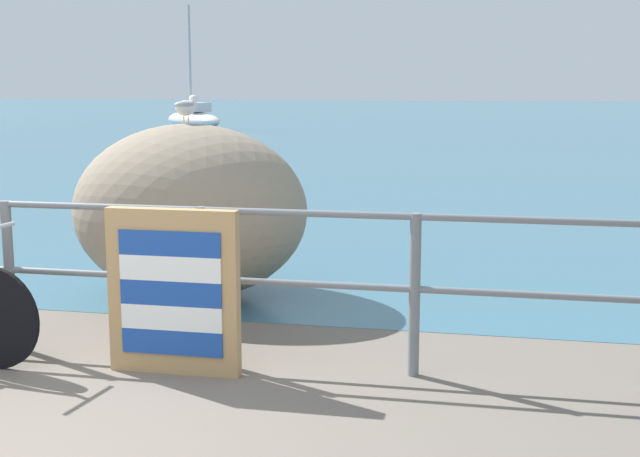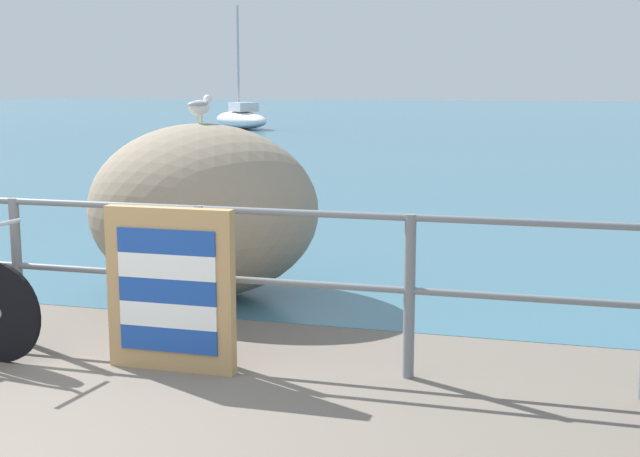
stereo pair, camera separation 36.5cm
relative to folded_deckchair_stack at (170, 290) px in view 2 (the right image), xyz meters
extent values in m
cube|color=#6B6056|center=(-0.59, 18.34, -0.57)|extent=(120.00, 120.00, 0.10)
cube|color=#38667A|center=(-0.59, 46.21, -0.52)|extent=(120.00, 90.00, 0.01)
cylinder|color=slate|center=(-1.28, 0.25, -0.01)|extent=(0.07, 0.07, 1.02)
cylinder|color=slate|center=(0.10, 0.25, -0.01)|extent=(0.07, 0.07, 1.02)
cylinder|color=slate|center=(1.47, 0.25, -0.01)|extent=(0.07, 0.07, 1.02)
cylinder|color=slate|center=(-0.59, 0.25, 0.48)|extent=(9.62, 0.04, 0.04)
cylinder|color=slate|center=(-0.59, 0.25, 0.03)|extent=(9.62, 0.04, 0.04)
cube|color=tan|center=(0.00, 0.00, 0.00)|extent=(0.84, 0.09, 1.04)
cube|color=#1E479E|center=(0.00, -0.05, -0.31)|extent=(0.66, 0.01, 0.16)
cube|color=white|center=(0.00, -0.05, -0.16)|extent=(0.66, 0.01, 0.16)
cube|color=#1E479E|center=(0.00, -0.05, 0.00)|extent=(0.66, 0.01, 0.16)
cube|color=white|center=(0.00, -0.05, 0.16)|extent=(0.66, 0.01, 0.16)
cube|color=#1E479E|center=(0.00, -0.05, 0.31)|extent=(0.66, 0.01, 0.16)
ellipsoid|color=gray|center=(-0.58, 1.89, 0.21)|extent=(1.99, 1.67, 1.47)
cylinder|color=gold|center=(-0.66, 1.99, 0.98)|extent=(0.01, 0.01, 0.06)
cylinder|color=gold|center=(-0.61, 1.98, 0.98)|extent=(0.01, 0.01, 0.06)
ellipsoid|color=white|center=(-0.64, 1.98, 1.07)|extent=(0.16, 0.28, 0.13)
ellipsoid|color=#9E9EA3|center=(-0.64, 1.96, 1.10)|extent=(0.17, 0.26, 0.06)
sphere|color=white|center=(-0.61, 2.10, 1.14)|extent=(0.08, 0.08, 0.08)
cone|color=gold|center=(-0.60, 2.15, 1.14)|extent=(0.03, 0.05, 0.02)
ellipsoid|color=white|center=(-10.22, 28.20, -0.16)|extent=(3.93, 4.12, 0.70)
cube|color=silver|center=(-10.01, 27.98, 0.37)|extent=(1.47, 1.50, 0.36)
cylinder|color=#B2B2B7|center=(-10.35, 28.35, 2.29)|extent=(0.10, 0.10, 4.20)
camera|label=1|loc=(1.95, -4.87, 1.27)|focal=48.14mm
camera|label=2|loc=(2.30, -4.78, 1.27)|focal=48.14mm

